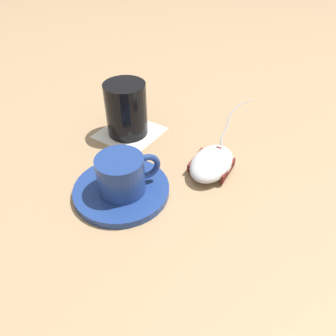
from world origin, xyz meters
TOP-DOWN VIEW (x-y plane):
  - ground_plane at (0.00, 0.00)m, footprint 3.00×3.00m
  - saucer at (0.05, 0.08)m, footprint 0.16×0.16m
  - coffee_cup at (0.04, 0.08)m, footprint 0.09×0.08m
  - computer_mouse at (-0.08, -0.02)m, footprint 0.09×0.12m
  - mouse_cable at (-0.09, -0.20)m, footprint 0.05×0.23m
  - napkin_under_glass at (0.10, -0.09)m, footprint 0.15×0.15m
  - drinking_glass at (0.11, -0.09)m, footprint 0.08×0.08m

SIDE VIEW (x-z plane):
  - ground_plane at x=0.00m, z-range 0.00..0.00m
  - napkin_under_glass at x=0.10m, z-range 0.00..0.00m
  - mouse_cable at x=-0.09m, z-range 0.00..0.00m
  - saucer at x=0.05m, z-range 0.00..0.01m
  - computer_mouse at x=-0.08m, z-range 0.00..0.04m
  - coffee_cup at x=0.04m, z-range 0.01..0.07m
  - drinking_glass at x=0.11m, z-range 0.00..0.11m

